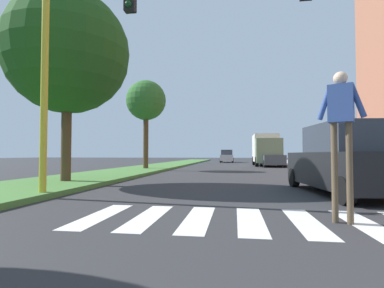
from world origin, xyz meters
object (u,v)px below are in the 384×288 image
suv_crossing (346,161)px  sedan_distant (227,157)px  pedestrian_performer (341,122)px  truck_box_delivery (266,149)px  tree_mid (68,53)px  tree_far (146,101)px  traffic_light_gantry (127,27)px  sedan_midblock (272,158)px

suv_crossing → sedan_distant: bearing=97.3°
pedestrian_performer → truck_box_delivery: truck_box_delivery is taller
tree_mid → sedan_distant: size_ratio=1.61×
pedestrian_performer → suv_crossing: size_ratio=0.52×
tree_mid → sedan_distant: bearing=80.7°
tree_far → sedan_distant: (5.11, 21.34, -4.08)m
tree_far → suv_crossing: 15.00m
tree_mid → traffic_light_gantry: tree_mid is taller
suv_crossing → sedan_distant: suv_crossing is taller
traffic_light_gantry → sedan_distant: size_ratio=1.77×
tree_far → suv_crossing: bearing=-50.1°
tree_mid → tree_far: 9.84m
traffic_light_gantry → pedestrian_performer: bearing=-22.4°
tree_far → tree_mid: bearing=-90.0°
sedan_distant → tree_mid: bearing=-99.3°
sedan_midblock → truck_box_delivery: bearing=97.8°
traffic_light_gantry → sedan_distant: (1.59, 34.31, -3.51)m
sedan_distant → tree_far: bearing=-103.5°
tree_far → traffic_light_gantry: bearing=-74.8°
traffic_light_gantry → suv_crossing: bearing=18.0°
sedan_midblock → truck_box_delivery: 2.35m
traffic_light_gantry → suv_crossing: (5.77, 1.87, -3.38)m
sedan_midblock → sedan_distant: size_ratio=0.99×
truck_box_delivery → pedestrian_performer: bearing=-93.1°
sedan_midblock → tree_far: bearing=-142.3°
tree_far → traffic_light_gantry: tree_far is taller
traffic_light_gantry → suv_crossing: 6.95m
tree_mid → sedan_midblock: tree_mid is taller
sedan_midblock → sedan_distant: bearing=107.5°
tree_mid → truck_box_delivery: 21.71m
suv_crossing → pedestrian_performer: bearing=-110.3°
tree_far → pedestrian_performer: 17.08m
tree_mid → sedan_midblock: 20.08m
tree_mid → suv_crossing: bearing=-7.8°
sedan_distant → pedestrian_performer: bearing=-85.5°
tree_far → truck_box_delivery: tree_far is taller
traffic_light_gantry → sedan_distant: traffic_light_gantry is taller
pedestrian_performer → sedan_distant: (-2.81, 36.13, -0.86)m
suv_crossing → sedan_midblock: 18.47m
tree_far → sedan_midblock: 12.71m
sedan_midblock → pedestrian_performer: bearing=-94.1°
traffic_light_gantry → sedan_distant: 34.53m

